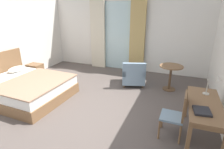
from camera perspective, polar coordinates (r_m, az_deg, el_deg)
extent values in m
cube|color=#564C47|center=(4.57, -9.28, -11.70)|extent=(6.55, 7.48, 0.10)
cube|color=silver|center=(7.14, 4.51, 12.86)|extent=(6.15, 0.12, 2.85)
cube|color=silver|center=(7.19, 1.79, 11.58)|extent=(1.13, 0.02, 2.51)
cube|color=beige|center=(7.38, -4.35, 12.50)|extent=(0.58, 0.10, 2.70)
cube|color=tan|center=(6.86, 7.82, 11.77)|extent=(0.55, 0.10, 2.70)
cube|color=brown|center=(5.56, -24.69, -5.17)|extent=(2.21, 1.85, 0.27)
cube|color=white|center=(5.46, -25.07, -2.76)|extent=(2.15, 1.80, 0.23)
cube|color=#99755B|center=(5.16, -22.62, -2.08)|extent=(1.48, 1.81, 0.03)
ellipsoid|color=white|center=(6.22, -27.32, 1.49)|extent=(0.36, 0.55, 0.15)
cube|color=brown|center=(7.02, -22.51, 1.17)|extent=(0.47, 0.38, 0.46)
cube|color=brown|center=(6.86, -23.71, 1.38)|extent=(0.40, 0.01, 0.11)
cube|color=brown|center=(3.71, 26.69, -8.08)|extent=(0.58, 1.42, 0.04)
cube|color=brown|center=(3.73, 26.55, -8.87)|extent=(0.54, 1.35, 0.08)
cube|color=brown|center=(4.51, 28.27, -8.66)|extent=(0.06, 0.06, 0.71)
cube|color=brown|center=(3.31, 22.30, -18.75)|extent=(0.06, 0.06, 0.71)
cube|color=brown|center=(4.45, 22.02, -8.02)|extent=(0.06, 0.06, 0.71)
cube|color=gray|center=(3.71, 17.93, -12.20)|extent=(0.42, 0.42, 0.04)
cube|color=brown|center=(3.58, 21.39, -9.05)|extent=(0.05, 0.39, 0.49)
cylinder|color=brown|center=(4.00, 15.19, -13.09)|extent=(0.04, 0.04, 0.40)
cylinder|color=brown|center=(3.69, 14.27, -16.11)|extent=(0.04, 0.04, 0.40)
cylinder|color=brown|center=(3.99, 20.59, -13.89)|extent=(0.04, 0.04, 0.40)
cylinder|color=brown|center=(3.68, 20.19, -17.00)|extent=(0.04, 0.04, 0.40)
cylinder|color=#B7B2A8|center=(4.06, 26.91, -5.26)|extent=(0.12, 0.12, 0.02)
cylinder|color=#B7B2A8|center=(4.00, 27.28, -3.17)|extent=(0.02, 0.02, 0.31)
cone|color=#B7B2A8|center=(3.98, 29.88, -0.91)|extent=(0.14, 0.11, 0.13)
cube|color=#232328|center=(3.38, 25.94, -10.07)|extent=(0.29, 0.32, 0.04)
cube|color=gray|center=(5.91, 6.50, -0.71)|extent=(0.89, 0.95, 0.28)
cube|color=gray|center=(5.48, 6.82, 1.44)|extent=(0.68, 0.33, 0.41)
cube|color=gray|center=(5.86, 9.43, 1.26)|extent=(0.34, 0.77, 0.16)
cube|color=gray|center=(5.82, 3.73, 1.38)|extent=(0.34, 0.77, 0.16)
cylinder|color=#4C3D2D|center=(6.31, 8.82, -1.31)|extent=(0.04, 0.04, 0.10)
cylinder|color=#4C3D2D|center=(6.27, 3.72, -1.22)|extent=(0.04, 0.04, 0.10)
cylinder|color=#4C3D2D|center=(5.71, 9.42, -3.75)|extent=(0.04, 0.04, 0.10)
cylinder|color=#4C3D2D|center=(5.67, 3.76, -3.67)|extent=(0.04, 0.04, 0.10)
cylinder|color=brown|center=(5.59, 17.82, 2.43)|extent=(0.67, 0.67, 0.03)
cylinder|color=brown|center=(5.71, 17.42, -1.11)|extent=(0.07, 0.07, 0.71)
cylinder|color=brown|center=(5.84, 17.07, -4.25)|extent=(0.37, 0.37, 0.02)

